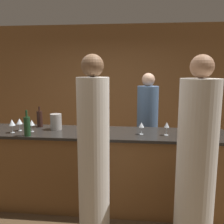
% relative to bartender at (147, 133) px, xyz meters
% --- Properties ---
extents(ground_plane, '(14.00, 14.00, 0.00)m').
position_rel_bartender_xyz_m(ground_plane, '(-0.82, -0.82, -0.83)').
color(ground_plane, '#4C3823').
extents(back_wall, '(8.00, 0.06, 2.80)m').
position_rel_bartender_xyz_m(back_wall, '(-0.82, 1.59, 0.57)').
color(back_wall, olive).
rests_on(back_wall, ground_plane).
extents(bar_counter, '(3.66, 0.70, 1.03)m').
position_rel_bartender_xyz_m(bar_counter, '(-0.82, -0.82, -0.31)').
color(bar_counter, brown).
rests_on(bar_counter, ground_plane).
extents(bartender, '(0.34, 0.34, 1.79)m').
position_rel_bartender_xyz_m(bartender, '(0.00, 0.00, 0.00)').
color(bartender, '#4C6B93').
rests_on(bartender, ground_plane).
extents(guest_0, '(0.32, 0.32, 1.99)m').
position_rel_bartender_xyz_m(guest_0, '(-0.59, -1.61, 0.11)').
color(guest_0, silver).
rests_on(guest_0, ground_plane).
extents(guest_1, '(0.39, 0.39, 1.98)m').
position_rel_bartender_xyz_m(guest_1, '(0.43, -1.53, 0.09)').
color(guest_1, silver).
rests_on(guest_1, ground_plane).
extents(wine_bottle_0, '(0.08, 0.08, 0.31)m').
position_rel_bartender_xyz_m(wine_bottle_0, '(0.66, -0.76, 0.32)').
color(wine_bottle_0, black).
rests_on(wine_bottle_0, bar_counter).
extents(wine_bottle_1, '(0.08, 0.08, 0.29)m').
position_rel_bartender_xyz_m(wine_bottle_1, '(-1.54, -0.63, 0.32)').
color(wine_bottle_1, black).
rests_on(wine_bottle_1, bar_counter).
extents(wine_bottle_2, '(0.08, 0.08, 0.32)m').
position_rel_bartender_xyz_m(wine_bottle_2, '(-1.50, -1.11, 0.33)').
color(wine_bottle_2, '#19381E').
rests_on(wine_bottle_2, bar_counter).
extents(ice_bucket, '(0.15, 0.15, 0.21)m').
position_rel_bartender_xyz_m(ice_bucket, '(-1.26, -0.75, 0.31)').
color(ice_bucket, '#9E9993').
rests_on(ice_bucket, bar_counter).
extents(wine_glass_0, '(0.08, 0.08, 0.18)m').
position_rel_bartender_xyz_m(wine_glass_0, '(-1.76, -0.99, 0.33)').
color(wine_glass_0, silver).
rests_on(wine_glass_0, bar_counter).
extents(wine_glass_1, '(0.07, 0.07, 0.15)m').
position_rel_bartender_xyz_m(wine_glass_1, '(-0.11, -0.89, 0.32)').
color(wine_glass_1, silver).
rests_on(wine_glass_1, bar_counter).
extents(wine_glass_2, '(0.08, 0.08, 0.16)m').
position_rel_bartender_xyz_m(wine_glass_2, '(-1.53, -0.91, 0.32)').
color(wine_glass_2, silver).
rests_on(wine_glass_2, bar_counter).
extents(wine_glass_3, '(0.06, 0.06, 0.17)m').
position_rel_bartender_xyz_m(wine_glass_3, '(0.20, -0.91, 0.33)').
color(wine_glass_3, silver).
rests_on(wine_glass_3, bar_counter).
extents(wine_glass_4, '(0.08, 0.08, 0.17)m').
position_rel_bartender_xyz_m(wine_glass_4, '(-1.71, -0.88, 0.33)').
color(wine_glass_4, silver).
rests_on(wine_glass_4, bar_counter).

